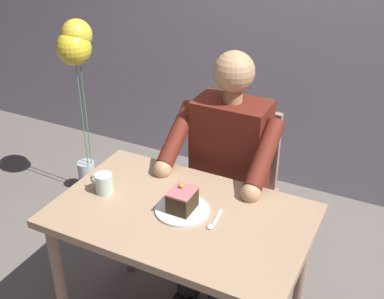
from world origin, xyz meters
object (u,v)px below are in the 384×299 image
seated_person (224,175)px  cake_slice (182,200)px  chair (236,185)px  coffee_cup (104,183)px  dining_table (181,231)px  balloon_display (77,66)px  dessert_spoon (214,222)px

seated_person → cake_slice: (-0.00, 0.44, 0.12)m
chair → coffee_cup: size_ratio=8.13×
cake_slice → chair: bearing=-89.9°
dining_table → balloon_display: balloon_display is taller
coffee_cup → balloon_display: bearing=-46.6°
chair → coffee_cup: chair is taller
cake_slice → dessert_spoon: (-0.15, 0.02, -0.05)m
cake_slice → dessert_spoon: 0.16m
dining_table → balloon_display: size_ratio=0.87×
chair → balloon_display: 1.26m
coffee_cup → balloon_display: 1.16m
seated_person → balloon_display: 1.25m
dessert_spoon → balloon_display: size_ratio=0.12×
seated_person → cake_slice: seated_person is taller
dining_table → coffee_cup: coffee_cup is taller
seated_person → cake_slice: bearing=90.1°
seated_person → coffee_cup: seated_person is taller
dessert_spoon → coffee_cup: bearing=1.6°
dining_table → seated_person: size_ratio=0.84×
chair → dessert_spoon: (-0.15, 0.63, 0.23)m
cake_slice → coffee_cup: bearing=4.6°
cake_slice → coffee_cup: size_ratio=1.05×
chair → cake_slice: chair is taller
dessert_spoon → balloon_display: 1.56m
chair → balloon_display: size_ratio=0.75×
dining_table → chair: 0.64m
seated_person → balloon_display: (1.17, -0.37, 0.27)m
chair → balloon_display: (1.17, -0.20, 0.42)m
dessert_spoon → dining_table: bearing=-1.4°
dessert_spoon → seated_person: bearing=-71.7°
dining_table → cake_slice: cake_slice is taller
chair → seated_person: bearing=90.0°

